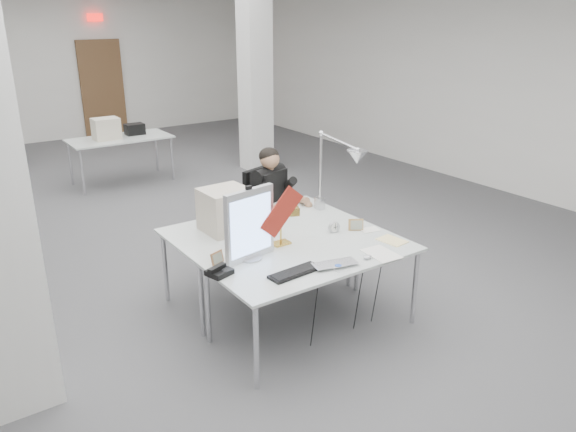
{
  "coord_description": "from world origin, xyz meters",
  "views": [
    {
      "loc": [
        -2.68,
        -5.95,
        2.72
      ],
      "look_at": [
        0.06,
        -2.0,
        0.94
      ],
      "focal_mm": 35.0,
      "sensor_mm": 36.0,
      "label": 1
    }
  ],
  "objects_px": {
    "monitor": "(250,225)",
    "desk_phone": "(219,272)",
    "laptop": "(338,267)",
    "bankers_lamp": "(281,224)",
    "desk_main": "(315,256)",
    "architect_lamp": "(336,175)",
    "office_chair": "(268,213)",
    "seated_person": "(270,188)",
    "beige_monitor": "(226,210)"
  },
  "relations": [
    {
      "from": "seated_person",
      "to": "beige_monitor",
      "type": "xyz_separation_m",
      "value": [
        -0.82,
        -0.5,
        0.06
      ]
    },
    {
      "from": "monitor",
      "to": "office_chair",
      "type": "bearing_deg",
      "value": 42.3
    },
    {
      "from": "monitor",
      "to": "desk_phone",
      "type": "height_order",
      "value": "monitor"
    },
    {
      "from": "monitor",
      "to": "bankers_lamp",
      "type": "xyz_separation_m",
      "value": [
        0.38,
        0.11,
        -0.12
      ]
    },
    {
      "from": "seated_person",
      "to": "monitor",
      "type": "distance_m",
      "value": 1.54
    },
    {
      "from": "monitor",
      "to": "architect_lamp",
      "type": "bearing_deg",
      "value": 8.45
    },
    {
      "from": "architect_lamp",
      "to": "laptop",
      "type": "bearing_deg",
      "value": -133.96
    },
    {
      "from": "bankers_lamp",
      "to": "beige_monitor",
      "type": "relative_size",
      "value": 0.88
    },
    {
      "from": "laptop",
      "to": "desk_phone",
      "type": "bearing_deg",
      "value": 165.06
    },
    {
      "from": "beige_monitor",
      "to": "bankers_lamp",
      "type": "bearing_deg",
      "value": -69.96
    },
    {
      "from": "monitor",
      "to": "desk_phone",
      "type": "bearing_deg",
      "value": -170.57
    },
    {
      "from": "bankers_lamp",
      "to": "architect_lamp",
      "type": "bearing_deg",
      "value": 42.76
    },
    {
      "from": "office_chair",
      "to": "monitor",
      "type": "height_order",
      "value": "monitor"
    },
    {
      "from": "laptop",
      "to": "desk_phone",
      "type": "relative_size",
      "value": 2.08
    },
    {
      "from": "beige_monitor",
      "to": "desk_main",
      "type": "bearing_deg",
      "value": -71.84
    },
    {
      "from": "desk_phone",
      "to": "architect_lamp",
      "type": "xyz_separation_m",
      "value": [
        1.6,
        0.53,
        0.4
      ]
    },
    {
      "from": "desk_main",
      "to": "monitor",
      "type": "relative_size",
      "value": 2.96
    },
    {
      "from": "office_chair",
      "to": "beige_monitor",
      "type": "height_order",
      "value": "office_chair"
    },
    {
      "from": "desk_main",
      "to": "laptop",
      "type": "bearing_deg",
      "value": -92.77
    },
    {
      "from": "monitor",
      "to": "laptop",
      "type": "distance_m",
      "value": 0.8
    },
    {
      "from": "desk_main",
      "to": "architect_lamp",
      "type": "xyz_separation_m",
      "value": [
        0.75,
        0.66,
        0.44
      ]
    },
    {
      "from": "bankers_lamp",
      "to": "architect_lamp",
      "type": "relative_size",
      "value": 0.44
    },
    {
      "from": "office_chair",
      "to": "bankers_lamp",
      "type": "bearing_deg",
      "value": -135.78
    },
    {
      "from": "desk_phone",
      "to": "monitor",
      "type": "bearing_deg",
      "value": 4.01
    },
    {
      "from": "architect_lamp",
      "to": "monitor",
      "type": "bearing_deg",
      "value": -167.86
    },
    {
      "from": "monitor",
      "to": "architect_lamp",
      "type": "height_order",
      "value": "architect_lamp"
    },
    {
      "from": "monitor",
      "to": "beige_monitor",
      "type": "distance_m",
      "value": 0.71
    },
    {
      "from": "desk_main",
      "to": "beige_monitor",
      "type": "xyz_separation_m",
      "value": [
        -0.34,
        0.94,
        0.21
      ]
    },
    {
      "from": "seated_person",
      "to": "architect_lamp",
      "type": "distance_m",
      "value": 0.87
    },
    {
      "from": "monitor",
      "to": "bankers_lamp",
      "type": "height_order",
      "value": "monitor"
    },
    {
      "from": "desk_phone",
      "to": "architect_lamp",
      "type": "bearing_deg",
      "value": 3.25
    },
    {
      "from": "desk_main",
      "to": "office_chair",
      "type": "height_order",
      "value": "office_chair"
    },
    {
      "from": "bankers_lamp",
      "to": "seated_person",
      "type": "bearing_deg",
      "value": 85.22
    },
    {
      "from": "desk_main",
      "to": "bankers_lamp",
      "type": "xyz_separation_m",
      "value": [
        -0.11,
        0.36,
        0.2
      ]
    },
    {
      "from": "office_chair",
      "to": "seated_person",
      "type": "xyz_separation_m",
      "value": [
        0.0,
        -0.05,
        0.31
      ]
    },
    {
      "from": "office_chair",
      "to": "beige_monitor",
      "type": "bearing_deg",
      "value": -164.45
    },
    {
      "from": "office_chair",
      "to": "bankers_lamp",
      "type": "height_order",
      "value": "office_chair"
    },
    {
      "from": "bankers_lamp",
      "to": "desk_phone",
      "type": "height_order",
      "value": "bankers_lamp"
    },
    {
      "from": "beige_monitor",
      "to": "seated_person",
      "type": "bearing_deg",
      "value": 29.67
    },
    {
      "from": "desk_phone",
      "to": "beige_monitor",
      "type": "distance_m",
      "value": 0.97
    },
    {
      "from": "desk_main",
      "to": "monitor",
      "type": "xyz_separation_m",
      "value": [
        -0.49,
        0.25,
        0.32
      ]
    },
    {
      "from": "seated_person",
      "to": "bankers_lamp",
      "type": "distance_m",
      "value": 1.22
    },
    {
      "from": "monitor",
      "to": "laptop",
      "type": "height_order",
      "value": "monitor"
    },
    {
      "from": "office_chair",
      "to": "seated_person",
      "type": "relative_size",
      "value": 1.18
    },
    {
      "from": "laptop",
      "to": "bankers_lamp",
      "type": "bearing_deg",
      "value": 111.21
    },
    {
      "from": "beige_monitor",
      "to": "monitor",
      "type": "bearing_deg",
      "value": -104.15
    },
    {
      "from": "bankers_lamp",
      "to": "architect_lamp",
      "type": "distance_m",
      "value": 0.94
    },
    {
      "from": "desk_phone",
      "to": "laptop",
      "type": "bearing_deg",
      "value": -43.39
    },
    {
      "from": "seated_person",
      "to": "bankers_lamp",
      "type": "relative_size",
      "value": 2.68
    },
    {
      "from": "bankers_lamp",
      "to": "desk_phone",
      "type": "relative_size",
      "value": 2.1
    }
  ]
}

